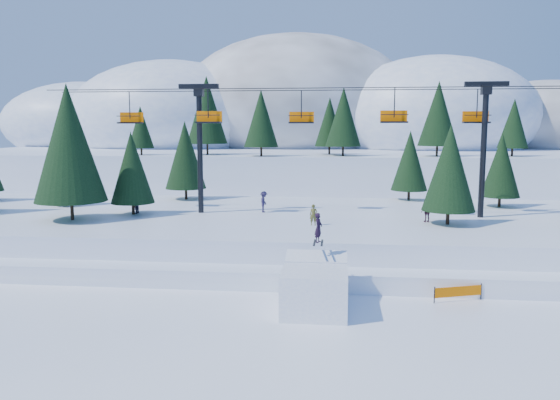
# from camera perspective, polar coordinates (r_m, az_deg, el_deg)

# --- Properties ---
(ground) EXTENTS (160.00, 160.00, 0.00)m
(ground) POSITION_cam_1_polar(r_m,az_deg,el_deg) (26.65, 1.36, -12.90)
(ground) COLOR white
(ground) RESTS_ON ground
(mid_shelf) EXTENTS (70.00, 22.00, 2.50)m
(mid_shelf) POSITION_cam_1_polar(r_m,az_deg,el_deg) (43.70, 3.32, -3.13)
(mid_shelf) COLOR white
(mid_shelf) RESTS_ON ground
(berm) EXTENTS (70.00, 6.00, 1.10)m
(berm) POSITION_cam_1_polar(r_m,az_deg,el_deg) (34.10, 2.48, -7.36)
(berm) COLOR white
(berm) RESTS_ON ground
(mountain_ridge) EXTENTS (119.00, 60.01, 26.46)m
(mountain_ridge) POSITION_cam_1_polar(r_m,az_deg,el_deg) (98.55, 1.95, 7.68)
(mountain_ridge) COLOR white
(mountain_ridge) RESTS_ON ground
(jump_kicker) EXTENTS (3.29, 4.48, 4.83)m
(jump_kicker) POSITION_cam_1_polar(r_m,az_deg,el_deg) (28.36, 3.67, -9.06)
(jump_kicker) COLOR white
(jump_kicker) RESTS_ON ground
(chairlift) EXTENTS (46.00, 3.21, 10.28)m
(chairlift) POSITION_cam_1_polar(r_m,az_deg,el_deg) (42.95, 6.26, 7.49)
(chairlift) COLOR black
(chairlift) RESTS_ON mid_shelf
(conifer_stand) EXTENTS (64.95, 18.86, 10.07)m
(conifer_stand) POSITION_cam_1_polar(r_m,az_deg,el_deg) (43.50, 3.87, 4.46)
(conifer_stand) COLOR black
(conifer_stand) RESTS_ON mid_shelf
(distant_skiers) EXTENTS (27.53, 8.37, 1.83)m
(distant_skiers) POSITION_cam_1_polar(r_m,az_deg,el_deg) (43.24, 3.03, -0.41)
(distant_skiers) COLOR #1F383A
(distant_skiers) RESTS_ON mid_shelf
(banner_near) EXTENTS (2.71, 0.97, 0.90)m
(banner_near) POSITION_cam_1_polar(r_m,az_deg,el_deg) (31.35, 18.11, -9.09)
(banner_near) COLOR black
(banner_near) RESTS_ON ground
(banner_far) EXTENTS (2.82, 0.55, 0.90)m
(banner_far) POSITION_cam_1_polar(r_m,az_deg,el_deg) (33.81, 19.37, -7.94)
(banner_far) COLOR black
(banner_far) RESTS_ON ground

